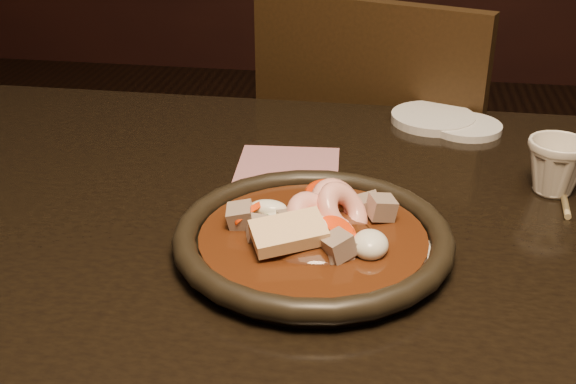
# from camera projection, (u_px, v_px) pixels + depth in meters

# --- Properties ---
(table) EXTENTS (1.60, 0.90, 0.75)m
(table) POSITION_uv_depth(u_px,v_px,m) (478.00, 316.00, 0.79)
(table) COLOR black
(table) RESTS_ON floor
(chair) EXTENTS (0.55, 0.55, 0.91)m
(chair) POSITION_uv_depth(u_px,v_px,m) (383.00, 200.00, 1.43)
(chair) COLOR black
(chair) RESTS_ON floor
(plate) EXTENTS (0.29, 0.29, 0.03)m
(plate) POSITION_uv_depth(u_px,v_px,m) (313.00, 239.00, 0.76)
(plate) COLOR black
(plate) RESTS_ON table
(stirfry) EXTENTS (0.18, 0.18, 0.07)m
(stirfry) POSITION_uv_depth(u_px,v_px,m) (315.00, 230.00, 0.76)
(stirfry) COLOR #361809
(stirfry) RESTS_ON plate
(soy_dish) EXTENTS (0.10, 0.10, 0.01)m
(soy_dish) POSITION_uv_depth(u_px,v_px,m) (385.00, 253.00, 0.75)
(soy_dish) COLOR silver
(soy_dish) RESTS_ON table
(saucer_left) EXTENTS (0.13, 0.13, 0.01)m
(saucer_left) POSITION_uv_depth(u_px,v_px,m) (433.00, 118.00, 1.10)
(saucer_left) COLOR silver
(saucer_left) RESTS_ON table
(saucer_right) EXTENTS (0.11, 0.11, 0.01)m
(saucer_right) POSITION_uv_depth(u_px,v_px,m) (466.00, 127.00, 1.07)
(saucer_right) COLOR silver
(saucer_right) RESTS_ON table
(tea_cup) EXTENTS (0.09, 0.09, 0.07)m
(tea_cup) POSITION_uv_depth(u_px,v_px,m) (556.00, 165.00, 0.87)
(tea_cup) COLOR beige
(tea_cup) RESTS_ON table
(chopsticks) EXTENTS (0.03, 0.27, 0.01)m
(chopsticks) POSITION_uv_depth(u_px,v_px,m) (558.00, 169.00, 0.94)
(chopsticks) COLOR #A08A5B
(chopsticks) RESTS_ON table
(napkin) EXTENTS (0.14, 0.14, 0.00)m
(napkin) POSITION_uv_depth(u_px,v_px,m) (288.00, 167.00, 0.95)
(napkin) COLOR #985D65
(napkin) RESTS_ON table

